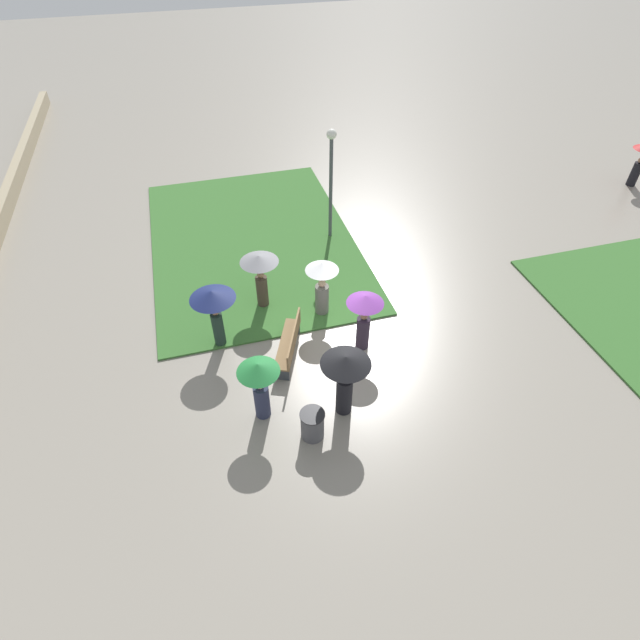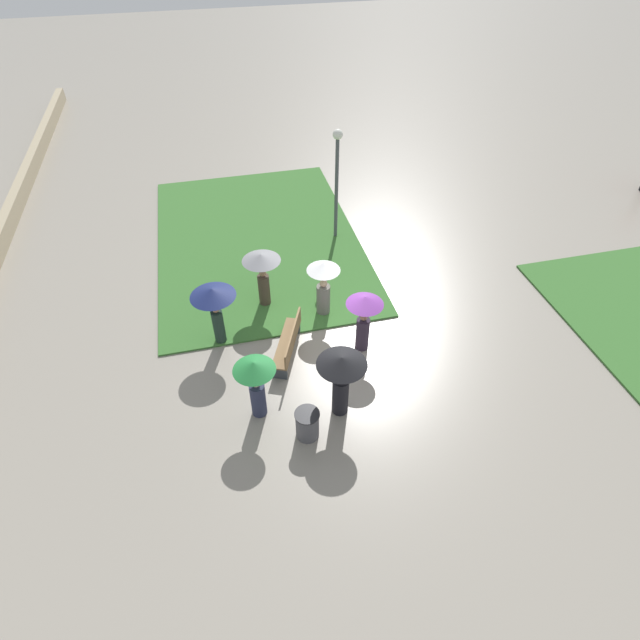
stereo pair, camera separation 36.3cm
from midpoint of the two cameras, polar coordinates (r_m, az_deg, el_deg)
ground_plane at (r=13.73m, az=2.53°, el=-3.21°), size 90.00×90.00×0.00m
lawn_patch_near at (r=17.94m, az=-6.52°, el=9.11°), size 9.98×6.86×0.06m
park_bench at (r=13.22m, az=-2.74°, el=-2.52°), size 1.94×1.13×0.90m
lamp_post at (r=16.81m, az=2.59°, el=16.72°), size 0.32×0.32×3.86m
trash_bin at (r=11.60m, az=-0.55°, el=-11.84°), size 0.58×0.58×0.78m
crowd_person_purple at (r=12.94m, az=5.86°, el=0.80°), size 0.98×0.98×1.80m
crowd_person_grey at (r=14.34m, az=-5.91°, el=5.85°), size 1.10×1.10×1.81m
crowd_person_black at (r=11.34m, az=3.37°, el=-6.21°), size 1.16×1.16×1.85m
crowd_person_navy at (r=13.15m, az=-11.25°, el=2.13°), size 1.19×1.19×1.88m
crowd_person_white at (r=14.02m, az=1.13°, el=4.51°), size 0.94×0.94×1.81m
crowd_person_green at (r=11.41m, az=-6.48°, el=-6.69°), size 0.98×0.98×1.77m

